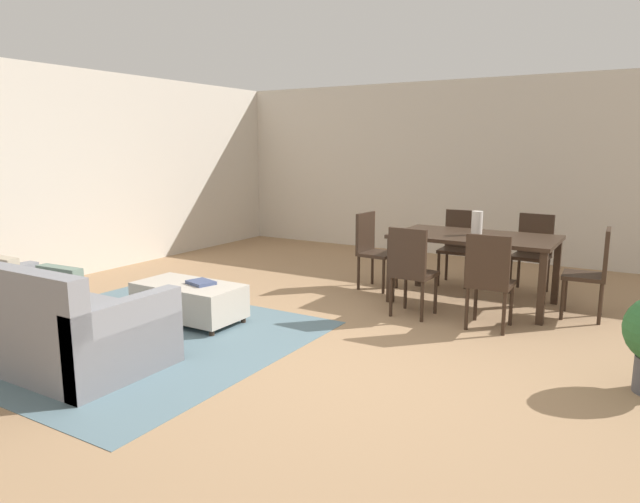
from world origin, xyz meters
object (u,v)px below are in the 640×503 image
dining_chair_near_right (489,276)px  vase_centerpiece (477,223)px  dining_chair_near_left (411,267)px  dining_chair_far_right (533,248)px  dining_chair_far_left (459,243)px  book_on_ottoman (201,282)px  ottoman_table (189,300)px  dining_chair_head_east (594,268)px  couch (44,325)px  dining_chair_head_west (372,246)px  dining_table (475,243)px

dining_chair_near_right → vase_centerpiece: (-0.38, 0.88, 0.37)m
dining_chair_near_left → dining_chair_far_right: 1.92m
dining_chair_far_left → book_on_ottoman: dining_chair_far_left is taller
dining_chair_far_left → dining_chair_near_left: bearing=-88.8°
ottoman_table → book_on_ottoman: 0.22m
dining_chair_head_east → vase_centerpiece: bearing=-179.5°
dining_chair_far_right → book_on_ottoman: bearing=-130.9°
dining_chair_far_left → vase_centerpiece: size_ratio=3.54×
couch → book_on_ottoman: bearing=74.0°
vase_centerpiece → dining_chair_near_left: bearing=-114.7°
dining_chair_near_right → dining_chair_head_west: bearing=151.1°
dining_chair_near_left → dining_chair_head_east: 1.81m
dining_chair_head_west → dining_chair_head_east: bearing=-0.3°
dining_chair_near_right → dining_chair_far_right: same height
book_on_ottoman → vase_centerpiece: bearing=44.6°
dining_table → dining_chair_head_west: dining_chair_head_west is taller
dining_chair_far_right → book_on_ottoman: 3.88m
dining_chair_head_west → ottoman_table: bearing=-114.0°
dining_table → dining_chair_head_west: size_ratio=1.85×
dining_chair_near_left → dining_chair_head_west: (-0.86, 0.89, 0.00)m
dining_chair_near_left → vase_centerpiece: vase_centerpiece is taller
dining_chair_near_right → dining_chair_far_right: 1.74m
dining_table → dining_chair_far_right: (0.45, 0.88, -0.15)m
dining_chair_near_left → dining_chair_near_right: (0.78, -0.01, 0.00)m
dining_chair_head_west → dining_chair_near_left: bearing=-46.0°
book_on_ottoman → dining_chair_head_west: bearing=68.2°
dining_table → dining_chair_head_east: (1.19, 0.03, -0.15)m
couch → dining_chair_far_left: bearing=64.2°
dining_chair_far_right → dining_chair_head_east: bearing=-48.8°
couch → dining_chair_head_east: bearing=43.4°
dining_chair_near_left → book_on_ottoman: size_ratio=3.54×
dining_chair_near_left → dining_chair_far_left: bearing=91.2°
dining_chair_near_right → dining_chair_head_east: (0.80, 0.89, 0.00)m
ottoman_table → vase_centerpiece: (2.22, 2.12, 0.67)m
ottoman_table → dining_chair_near_left: size_ratio=1.17×
dining_table → dining_chair_far_right: size_ratio=1.85×
dining_chair_near_right → dining_chair_head_west: 1.87m
dining_chair_near_right → couch: bearing=-138.0°
dining_chair_near_left → dining_chair_near_right: same height
couch → book_on_ottoman: (0.40, 1.41, 0.11)m
dining_chair_far_left → dining_chair_head_east: (1.62, -0.80, 0.00)m
dining_chair_head_west → vase_centerpiece: bearing=-1.0°
ottoman_table → dining_table: (2.21, 2.10, 0.45)m
ottoman_table → dining_chair_far_right: size_ratio=1.17×
dining_chair_near_left → dining_chair_head_west: bearing=134.0°
dining_chair_near_right → dining_chair_head_west: (-1.64, 0.91, 0.00)m
dining_table → dining_chair_far_left: size_ratio=1.85×
book_on_ottoman → dining_table: bearing=44.5°
dining_chair_far_right → dining_chair_head_west: same height
dining_chair_near_left → dining_chair_head_east: same height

